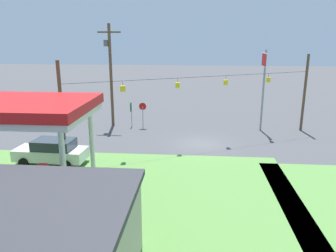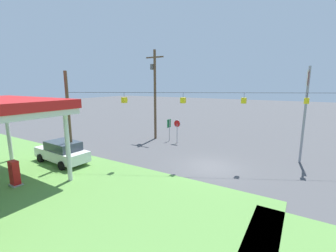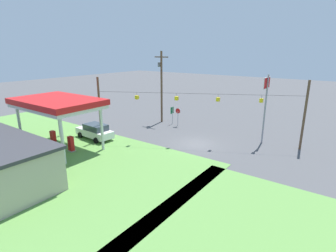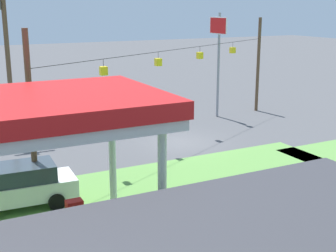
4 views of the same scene
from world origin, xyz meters
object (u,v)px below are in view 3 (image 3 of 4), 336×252
stop_sign_roadside (178,113)px  route_sign (172,112)px  stop_sign_overhead (266,95)px  utility_pole_main (161,83)px  gas_station_canopy (57,104)px  car_at_pumps_front (95,131)px  car_at_pumps_rear (21,151)px  fuel_pump_far (53,138)px  fuel_pump_near (71,144)px

stop_sign_roadside → route_sign: bearing=162.0°
stop_sign_overhead → utility_pole_main: bearing=-2.5°
gas_station_canopy → car_at_pumps_front: size_ratio=1.81×
car_at_pumps_rear → utility_pole_main: (-2.10, -18.65, 4.54)m
car_at_pumps_rear → stop_sign_overhead: bearing=41.9°
fuel_pump_far → stop_sign_roadside: stop_sign_roadside is taller
car_at_pumps_rear → utility_pole_main: utility_pole_main is taller
fuel_pump_near → fuel_pump_far: bearing=0.0°
gas_station_canopy → car_at_pumps_front: gas_station_canopy is taller
fuel_pump_near → stop_sign_overhead: 20.82m
fuel_pump_near → utility_pole_main: (-0.34, -14.60, 4.73)m
car_at_pumps_front → route_sign: size_ratio=2.07×
fuel_pump_near → stop_sign_overhead: size_ratio=0.21×
car_at_pumps_rear → route_sign: route_sign is taller
fuel_pump_far → car_at_pumps_front: size_ratio=0.32×
gas_station_canopy → fuel_pump_near: size_ratio=5.65×
stop_sign_overhead → gas_station_canopy: bearing=40.5°
stop_sign_roadside → fuel_pump_near: bearing=-104.0°
stop_sign_roadside → stop_sign_overhead: (-11.24, 0.13, 3.52)m
fuel_pump_far → car_at_pumps_rear: car_at_pumps_rear is taller
stop_sign_roadside → car_at_pumps_front: bearing=-115.4°
fuel_pump_far → stop_sign_roadside: (-6.70, -14.10, 1.06)m
car_at_pumps_rear → stop_sign_roadside: size_ratio=2.09×
stop_sign_roadside → utility_pole_main: (3.16, -0.51, 3.68)m
fuel_pump_far → utility_pole_main: size_ratio=0.16×
gas_station_canopy → utility_pole_main: bearing=-97.6°
fuel_pump_near → route_sign: route_sign is taller
fuel_pump_near → gas_station_canopy: bearing=0.1°
car_at_pumps_front → route_sign: 11.08m
fuel_pump_far → car_at_pumps_rear: size_ratio=0.31×
stop_sign_roadside → route_sign: stop_sign_roadside is taller
fuel_pump_near → car_at_pumps_rear: bearing=66.6°
route_sign → utility_pole_main: size_ratio=0.24×
stop_sign_roadside → utility_pole_main: size_ratio=0.25×
fuel_pump_far → utility_pole_main: (-3.54, -14.60, 4.73)m
fuel_pump_far → route_sign: (-5.48, -14.49, 0.95)m
gas_station_canopy → fuel_pump_far: bearing=-0.1°
stop_sign_roadside → fuel_pump_far: bearing=-115.4°
car_at_pumps_rear → stop_sign_roadside: stop_sign_roadside is taller
car_at_pumps_rear → gas_station_canopy: bearing=82.1°
fuel_pump_far → stop_sign_roadside: size_ratio=0.64×
utility_pole_main → stop_sign_roadside: bearing=170.9°
fuel_pump_far → stop_sign_overhead: stop_sign_overhead is taller
fuel_pump_far → fuel_pump_near: bearing=180.0°
stop_sign_roadside → gas_station_canopy: bearing=-109.9°
fuel_pump_far → car_at_pumps_rear: bearing=109.5°
gas_station_canopy → fuel_pump_far: (1.60, -0.00, -3.98)m
gas_station_canopy → utility_pole_main: utility_pole_main is taller
stop_sign_overhead → utility_pole_main: size_ratio=0.76×
utility_pole_main → fuel_pump_near: bearing=88.7°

